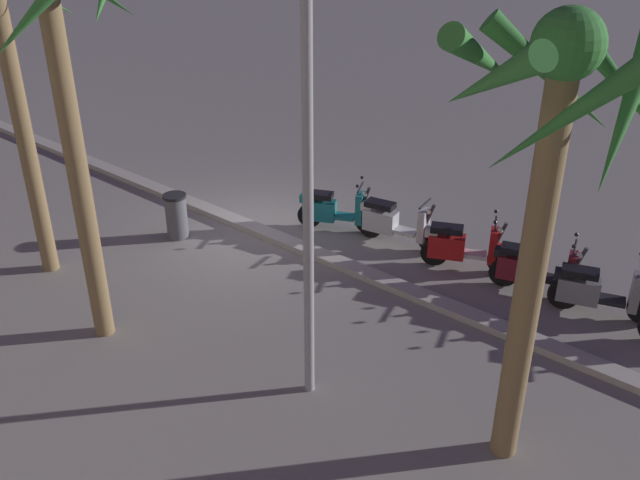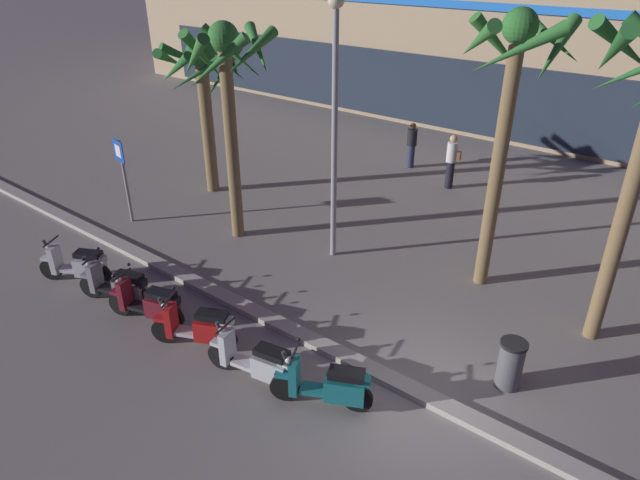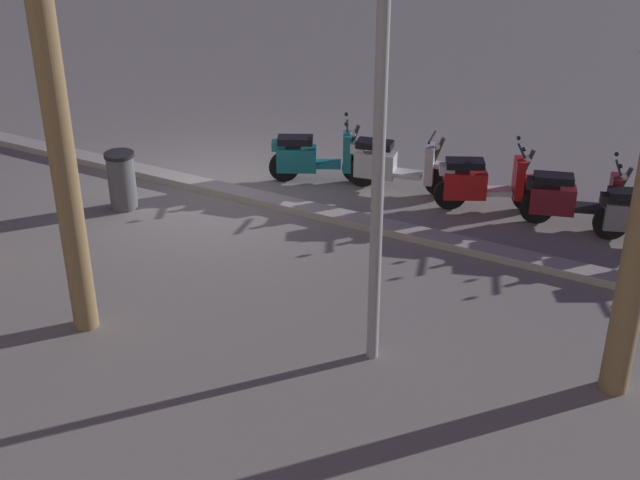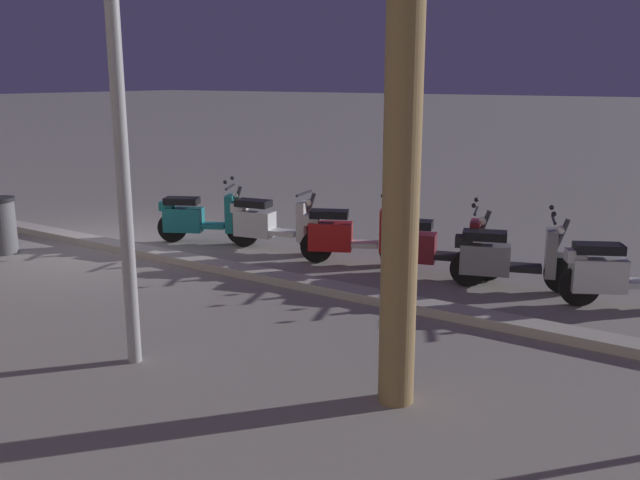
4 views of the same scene
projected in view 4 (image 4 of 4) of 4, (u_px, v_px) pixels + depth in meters
ground_plane at (106, 248)px, 12.04m from camera, size 200.00×200.00×0.00m
curb_strip at (107, 244)px, 12.04m from camera, size 60.00×0.36×0.12m
scooter_silver_mid_rear at (620, 273)px, 8.86m from camera, size 1.61×0.95×1.04m
scooter_grey_lead_nearest at (506, 258)px, 9.63m from camera, size 1.73×0.82×1.17m
scooter_maroon_last_in_row at (432, 246)px, 10.24m from camera, size 1.77×0.79×1.17m
scooter_red_gap_after_mid at (347, 235)px, 10.94m from camera, size 1.63×0.92×1.17m
scooter_silver_mid_centre at (270, 224)px, 11.82m from camera, size 1.85×0.66×1.04m
scooter_teal_far_back at (199, 218)px, 12.30m from camera, size 1.65×0.94×1.17m
litter_bin at (2, 225)px, 11.56m from camera, size 0.48×0.48×0.95m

